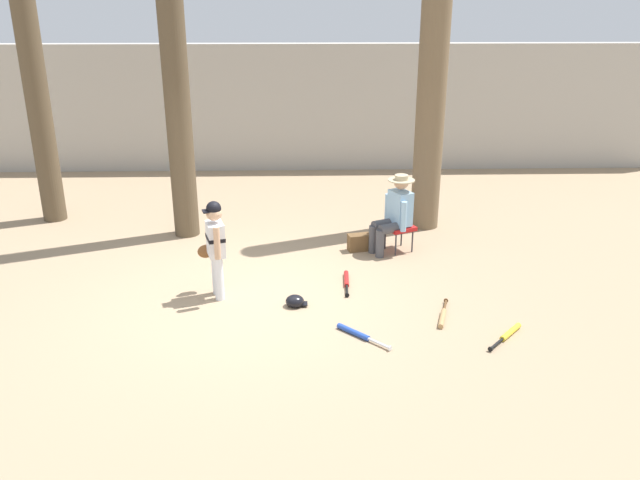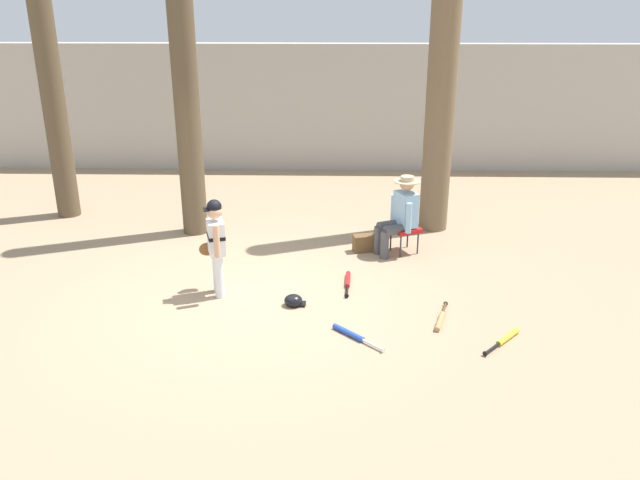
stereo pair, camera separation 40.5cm
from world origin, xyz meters
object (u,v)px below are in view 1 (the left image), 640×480
folding_stool (399,228)px  batting_helmet_black (295,301)px  tree_behind_spectator (433,63)px  bat_wood_tan (443,316)px  young_ballplayer (215,243)px  seated_spectator (394,212)px  bat_yellow_trainer (508,334)px  bat_blue_youth (357,334)px  tree_near_player (176,81)px  tree_far_left (36,88)px  handbag_beside_stool (359,242)px  bat_red_barrel (347,281)px

folding_stool → batting_helmet_black: folding_stool is taller
tree_behind_spectator → batting_helmet_black: (-2.17, -2.98, -2.63)m
bat_wood_tan → young_ballplayer: bearing=165.7°
seated_spectator → bat_yellow_trainer: seated_spectator is taller
bat_blue_youth → bat_wood_tan: bearing=20.5°
tree_near_player → tree_far_left: 2.58m
handbag_beside_stool → bat_red_barrel: size_ratio=0.45×
bat_wood_tan → handbag_beside_stool: bearing=110.2°
batting_helmet_black → handbag_beside_stool: bearing=62.7°
young_ballplayer → bat_wood_tan: (2.82, -0.72, -0.71)m
bat_blue_youth → young_ballplayer: bearing=147.3°
folding_stool → handbag_beside_stool: 0.65m
bat_wood_tan → bat_yellow_trainer: (0.67, -0.46, 0.00)m
tree_behind_spectator → young_ballplayer: tree_behind_spectator is taller
folding_stool → seated_spectator: size_ratio=0.44×
bat_yellow_trainer → young_ballplayer: bearing=161.4°
seated_spectator → tree_behind_spectator: bearing=59.5°
bat_blue_youth → batting_helmet_black: 1.08m
bat_wood_tan → bat_yellow_trainer: bearing=-34.1°
seated_spectator → tree_near_player: bearing=165.3°
young_ballplayer → handbag_beside_stool: 2.60m
young_ballplayer → handbag_beside_stool: size_ratio=3.84×
tree_far_left → bat_red_barrel: bearing=-29.8°
tree_near_player → batting_helmet_black: (1.80, -2.69, -2.40)m
bat_red_barrel → young_ballplayer: bearing=-168.3°
folding_stool → tree_near_player: bearing=166.4°
young_ballplayer → seated_spectator: bearing=30.9°
folding_stool → bat_wood_tan: 2.29m
tree_near_player → tree_far_left: (-2.44, 0.82, -0.20)m
tree_behind_spectator → bat_wood_tan: (-0.36, -3.37, -2.67)m
handbag_beside_stool → tree_far_left: bearing=162.7°
batting_helmet_black → seated_spectator: bearing=50.8°
seated_spectator → batting_helmet_black: size_ratio=4.32×
tree_far_left → bat_yellow_trainer: tree_far_left is taller
tree_far_left → bat_yellow_trainer: size_ratio=8.69×
tree_near_player → tree_behind_spectator: bearing=4.2°
handbag_beside_stool → batting_helmet_black: handbag_beside_stool is taller
batting_helmet_black → bat_wood_tan: bearing=-12.2°
bat_red_barrel → bat_blue_youth: bearing=-88.9°
tree_near_player → young_ballplayer: tree_near_player is taller
folding_stool → tree_far_left: tree_far_left is taller
batting_helmet_black → tree_near_player: bearing=123.8°
bat_blue_youth → bat_red_barrel: bearing=91.1°
folding_stool → tree_far_left: 6.34m
seated_spectator → bat_blue_youth: seated_spectator is taller
bat_red_barrel → tree_behind_spectator: bearing=57.4°
seated_spectator → bat_blue_youth: bearing=-106.2°
bat_red_barrel → bat_yellow_trainer: 2.34m
folding_stool → bat_yellow_trainer: folding_stool is taller
young_ballplayer → batting_helmet_black: 1.26m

